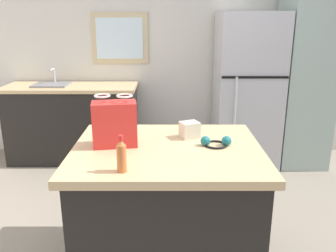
# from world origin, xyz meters

# --- Properties ---
(back_wall) EXTENTS (5.37, 0.13, 2.79)m
(back_wall) POSITION_xyz_m (-0.01, 2.32, 1.40)
(back_wall) COLOR silver
(back_wall) RESTS_ON ground
(kitchen_island) EXTENTS (1.21, 1.00, 0.89)m
(kitchen_island) POSITION_xyz_m (0.12, -0.03, 0.45)
(kitchen_island) COLOR black
(kitchen_island) RESTS_ON ground
(refrigerator) EXTENTS (0.71, 0.74, 1.74)m
(refrigerator) POSITION_xyz_m (1.03, 1.89, 0.87)
(refrigerator) COLOR #B7B7BC
(refrigerator) RESTS_ON ground
(tall_cabinet) EXTENTS (0.54, 0.66, 2.16)m
(tall_cabinet) POSITION_xyz_m (1.68, 1.90, 1.08)
(tall_cabinet) COLOR #9EB2A8
(tall_cabinet) RESTS_ON ground
(sink_counter) EXTENTS (1.53, 0.60, 1.10)m
(sink_counter) POSITION_xyz_m (-1.02, 1.96, 0.47)
(sink_counter) COLOR black
(sink_counter) RESTS_ON ground
(shopping_bag) EXTENTS (0.30, 0.19, 0.33)m
(shopping_bag) POSITION_xyz_m (-0.22, 0.01, 1.04)
(shopping_bag) COLOR red
(shopping_bag) RESTS_ON kitchen_island
(small_box) EXTENTS (0.15, 0.14, 0.11)m
(small_box) POSITION_xyz_m (0.27, 0.17, 0.94)
(small_box) COLOR beige
(small_box) RESTS_ON kitchen_island
(bottle) EXTENTS (0.05, 0.05, 0.21)m
(bottle) POSITION_xyz_m (-0.12, -0.40, 0.98)
(bottle) COLOR #C66633
(bottle) RESTS_ON kitchen_island
(ear_defenders) EXTENTS (0.20, 0.15, 0.06)m
(ear_defenders) POSITION_xyz_m (0.43, -0.00, 0.91)
(ear_defenders) COLOR black
(ear_defenders) RESTS_ON kitchen_island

